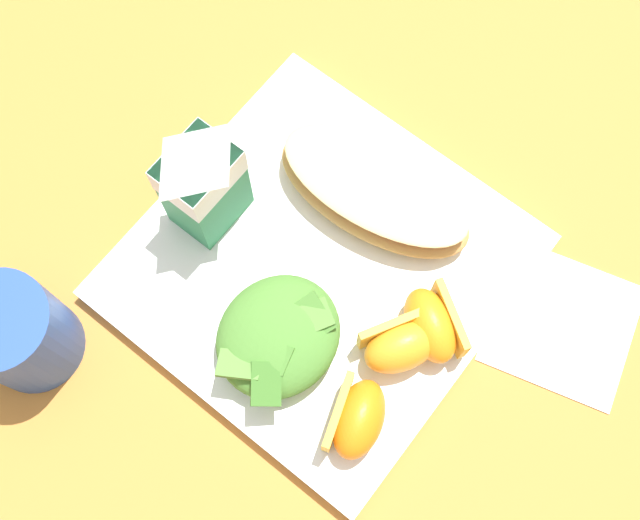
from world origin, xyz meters
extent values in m
plane|color=#C67A33|center=(0.00, 0.00, 0.00)|extent=(3.00, 3.00, 0.00)
cube|color=white|center=(0.00, 0.00, 0.01)|extent=(0.28, 0.28, 0.02)
ellipsoid|color=tan|center=(0.07, 0.00, 0.03)|extent=(0.10, 0.18, 0.03)
ellipsoid|color=maroon|center=(0.07, 0.00, 0.04)|extent=(0.09, 0.16, 0.01)
ellipsoid|color=#EAD184|center=(0.07, 0.00, 0.05)|extent=(0.09, 0.17, 0.01)
ellipsoid|color=#4C8433|center=(-0.07, -0.01, 0.04)|extent=(0.10, 0.09, 0.04)
cube|color=#4C8433|center=(-0.04, -0.03, 0.05)|extent=(0.03, 0.04, 0.02)
cube|color=#5B8E3D|center=(-0.11, -0.01, 0.05)|extent=(0.04, 0.04, 0.01)
cube|color=#5B8E3D|center=(-0.09, -0.02, 0.05)|extent=(0.03, 0.04, 0.01)
cube|color=#3D7028|center=(-0.10, -0.03, 0.05)|extent=(0.04, 0.04, 0.01)
cube|color=#4C8433|center=(-0.09, -0.02, 0.05)|extent=(0.03, 0.04, 0.01)
cube|color=#5B8E3D|center=(-0.05, -0.03, 0.05)|extent=(0.04, 0.04, 0.01)
cube|color=#2D8451|center=(-0.02, 0.10, 0.06)|extent=(0.06, 0.04, 0.09)
cube|color=white|center=(-0.02, 0.10, 0.09)|extent=(0.06, 0.05, 0.03)
pyramid|color=white|center=(-0.02, 0.10, 0.12)|extent=(0.06, 0.04, 0.02)
ellipsoid|color=orange|center=(-0.08, -0.10, 0.04)|extent=(0.07, 0.05, 0.04)
cube|color=gold|center=(-0.09, -0.08, 0.04)|extent=(0.06, 0.02, 0.03)
ellipsoid|color=orange|center=(-0.02, -0.09, 0.04)|extent=(0.07, 0.06, 0.04)
cube|color=gold|center=(-0.01, -0.08, 0.04)|extent=(0.05, 0.03, 0.03)
ellipsoid|color=orange|center=(0.01, -0.10, 0.04)|extent=(0.06, 0.07, 0.04)
cube|color=gold|center=(0.02, -0.11, 0.04)|extent=(0.04, 0.05, 0.03)
cube|color=white|center=(0.08, -0.18, 0.00)|extent=(0.13, 0.13, 0.00)
cylinder|color=#284CA3|center=(-0.19, 0.14, 0.04)|extent=(0.08, 0.08, 0.09)
camera|label=1|loc=(-0.15, -0.12, 0.61)|focal=43.86mm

